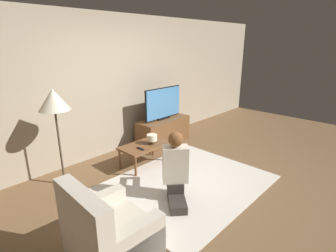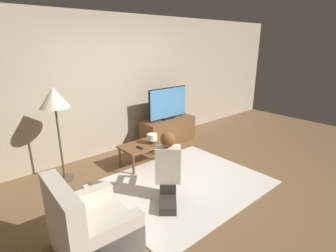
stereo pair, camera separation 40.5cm
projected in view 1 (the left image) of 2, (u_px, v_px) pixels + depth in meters
name	position (u px, v px, depth m)	size (l,w,h in m)	color
ground_plane	(188.00, 184.00, 4.05)	(10.00, 10.00, 0.00)	brown
wall_back	(110.00, 86.00, 4.92)	(10.00, 0.06, 2.60)	tan
rug	(188.00, 183.00, 4.05)	(2.40, 1.93, 0.02)	silver
tv_stand	(163.00, 131.00, 5.62)	(1.19, 0.48, 0.54)	brown
tv	(163.00, 103.00, 5.44)	(0.98, 0.08, 0.66)	black
coffee_table	(145.00, 147.00, 4.57)	(0.86, 0.50, 0.39)	brown
floor_lamp	(54.00, 104.00, 3.65)	(0.43, 0.43, 1.48)	#4C4233
armchair	(109.00, 234.00, 2.59)	(0.75, 0.83, 0.86)	beige
person_kneeling	(176.00, 167.00, 3.52)	(0.74, 0.79, 0.97)	#332D28
table_lamp	(152.00, 138.00, 4.57)	(0.18, 0.18, 0.17)	#4C3823
remote	(141.00, 149.00, 4.36)	(0.04, 0.15, 0.02)	black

